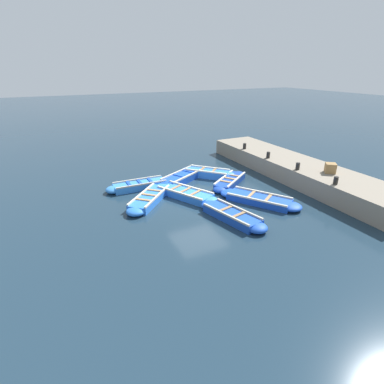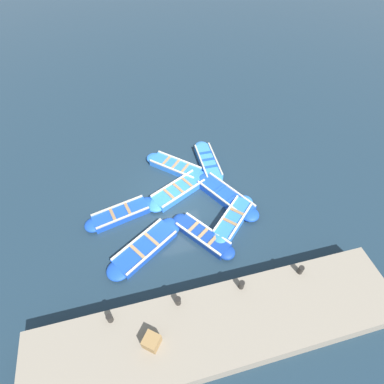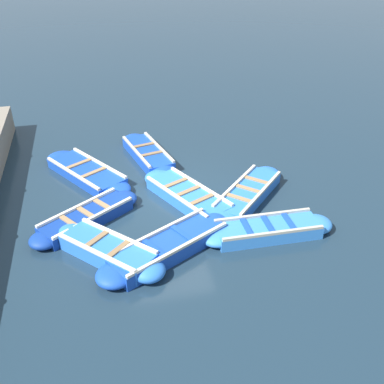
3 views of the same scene
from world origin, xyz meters
name	(u,v)px [view 2 (image 2 of 3)]	position (x,y,z in m)	size (l,w,h in m)	color
ground_plane	(179,203)	(0.00, 0.00, 0.00)	(120.00, 120.00, 0.00)	#1C303F
boat_alongside	(233,219)	(1.69, 2.12, 0.20)	(2.74, 2.83, 0.46)	blue
boat_inner_gap	(121,214)	(0.10, -2.75, 0.17)	(1.59, 3.46, 0.39)	#1947B7
boat_tucked	(145,247)	(2.11, -1.94, 0.15)	(2.85, 3.70, 0.36)	#1947B7
boat_drifting	(203,236)	(2.16, 0.57, 0.16)	(3.08, 2.48, 0.38)	navy
boat_outer_right	(176,167)	(-2.32, 0.35, 0.16)	(3.04, 3.13, 0.38)	blue
boat_stern_in	(208,162)	(-2.25, 2.11, 0.17)	(3.44, 0.90, 0.39)	#3884E0
boat_end_of_row	(178,190)	(-0.65, 0.12, 0.17)	(2.43, 3.63, 0.39)	blue
boat_outer_left	(226,196)	(0.28, 2.24, 0.18)	(3.80, 2.61, 0.42)	#1947B7
quay_wall	(218,328)	(6.04, 0.00, 0.46)	(2.71, 12.57, 0.91)	gray
bollard_north	(110,318)	(5.03, -3.43, 1.09)	(0.20, 0.20, 0.35)	black
bollard_mid_north	(178,301)	(5.03, -1.14, 1.09)	(0.20, 0.20, 0.35)	black
bollard_mid_south	(241,285)	(5.03, 1.14, 1.09)	(0.20, 0.20, 0.35)	black
bollard_south	(301,270)	(5.03, 3.43, 1.09)	(0.20, 0.20, 0.35)	black
wooden_crate	(152,342)	(6.09, -2.21, 1.15)	(0.47, 0.47, 0.47)	olive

